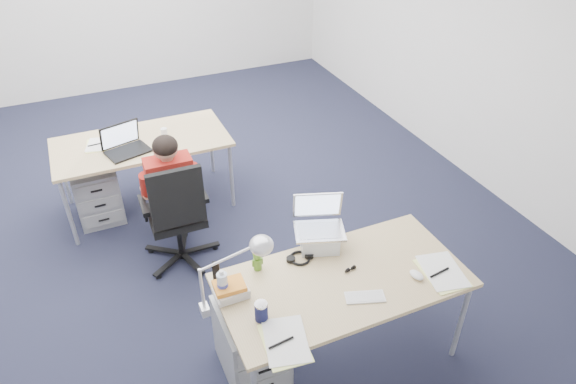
{
  "coord_description": "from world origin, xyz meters",
  "views": [
    {
      "loc": [
        -0.74,
        -4.03,
        3.07
      ],
      "look_at": [
        0.55,
        -1.1,
        0.85
      ],
      "focal_mm": 32.0,
      "sensor_mm": 36.0,
      "label": 1
    }
  ],
  "objects": [
    {
      "name": "far_papers",
      "position": [
        -0.7,
        0.46,
        0.73
      ],
      "size": [
        0.24,
        0.3,
        0.01
      ],
      "primitive_type": "cube",
      "rotation": [
        0.0,
        0.0,
        -0.24
      ],
      "color": "white",
      "rests_on": "desk_far"
    },
    {
      "name": "silver_laptop",
      "position": [
        0.55,
        -1.63,
        0.91
      ],
      "size": [
        0.41,
        0.36,
        0.36
      ],
      "primitive_type": null,
      "rotation": [
        0.0,
        0.0,
        -0.33
      ],
      "color": "silver",
      "rests_on": "desk_near"
    },
    {
      "name": "cordless_phone",
      "position": [
        -0.2,
        -1.69,
        0.81
      ],
      "size": [
        0.05,
        0.04,
        0.17
      ],
      "primitive_type": "cube",
      "rotation": [
        0.0,
        0.0,
        -0.4
      ],
      "color": "black",
      "rests_on": "desk_near"
    },
    {
      "name": "water_bottle",
      "position": [
        -0.2,
        -1.82,
        0.84
      ],
      "size": [
        0.09,
        0.09,
        0.21
      ],
      "primitive_type": "cylinder",
      "rotation": [
        0.0,
        0.0,
        -0.4
      ],
      "color": "silver",
      "rests_on": "desk_near"
    },
    {
      "name": "headphones",
      "position": [
        0.37,
        -1.7,
        0.75
      ],
      "size": [
        0.21,
        0.17,
        0.03
      ],
      "primitive_type": null,
      "rotation": [
        0.0,
        0.0,
        -0.12
      ],
      "color": "black",
      "rests_on": "desk_near"
    },
    {
      "name": "computer_mouse",
      "position": [
        0.98,
        -2.16,
        0.75
      ],
      "size": [
        0.08,
        0.12,
        0.04
      ],
      "primitive_type": "ellipsoid",
      "rotation": [
        0.0,
        0.0,
        0.19
      ],
      "color": "white",
      "rests_on": "desk_near"
    },
    {
      "name": "drawer_pedestal_near",
      "position": [
        -0.05,
        -1.85,
        0.28
      ],
      "size": [
        0.4,
        0.5,
        0.55
      ],
      "primitive_type": "cube",
      "color": "#999C9E",
      "rests_on": "ground"
    },
    {
      "name": "seated_person",
      "position": [
        -0.23,
        -0.39,
        0.61
      ],
      "size": [
        0.37,
        0.64,
        1.2
      ],
      "rotation": [
        0.0,
        0.0,
        -0.02
      ],
      "color": "#A11F17",
      "rests_on": "ground"
    },
    {
      "name": "office_chair",
      "position": [
        -0.23,
        -0.56,
        0.29
      ],
      "size": [
        0.66,
        0.66,
        1.04
      ],
      "rotation": [
        0.0,
        0.0,
        -0.02
      ],
      "color": "black",
      "rests_on": "ground"
    },
    {
      "name": "sunglasses",
      "position": [
        0.63,
        -1.93,
        0.74
      ],
      "size": [
        0.1,
        0.06,
        0.02
      ],
      "primitive_type": null,
      "rotation": [
        0.0,
        0.0,
        0.16
      ],
      "color": "black",
      "rests_on": "desk_near"
    },
    {
      "name": "desk_far",
      "position": [
        -0.31,
        0.38,
        0.68
      ],
      "size": [
        1.6,
        0.8,
        0.73
      ],
      "color": "tan",
      "rests_on": "ground"
    },
    {
      "name": "book_stack",
      "position": [
        -0.16,
        -1.82,
        0.78
      ],
      "size": [
        0.21,
        0.16,
        0.09
      ],
      "primitive_type": "cube",
      "rotation": [
        0.0,
        0.0,
        -0.06
      ],
      "color": "silver",
      "rests_on": "desk_near"
    },
    {
      "name": "desk_near",
      "position": [
        0.55,
        -1.98,
        0.68
      ],
      "size": [
        1.6,
        0.8,
        0.73
      ],
      "color": "tan",
      "rests_on": "ground"
    },
    {
      "name": "room",
      "position": [
        0.0,
        0.0,
        1.71
      ],
      "size": [
        6.02,
        7.02,
        2.8
      ],
      "color": "silver",
      "rests_on": "ground"
    },
    {
      "name": "far_cup",
      "position": [
        -0.09,
        0.38,
        0.77
      ],
      "size": [
        0.07,
        0.07,
        0.09
      ],
      "primitive_type": "cylinder",
      "rotation": [
        0.0,
        0.0,
        0.1
      ],
      "color": "white",
      "rests_on": "desk_far"
    },
    {
      "name": "wireless_keyboard",
      "position": [
        0.59,
        -2.18,
        0.74
      ],
      "size": [
        0.26,
        0.17,
        0.01
      ],
      "primitive_type": "cube",
      "rotation": [
        0.0,
        0.0,
        -0.33
      ],
      "color": "white",
      "rests_on": "desk_near"
    },
    {
      "name": "papers_right",
      "position": [
        1.16,
        -2.2,
        0.74
      ],
      "size": [
        0.29,
        0.38,
        0.01
      ],
      "primitive_type": "cube",
      "rotation": [
        0.0,
        0.0,
        -0.16
      ],
      "color": "#F6FF93",
      "rests_on": "desk_near"
    },
    {
      "name": "floor",
      "position": [
        0.0,
        0.0,
        0.0
      ],
      "size": [
        7.0,
        7.0,
        0.0
      ],
      "primitive_type": "plane",
      "color": "black",
      "rests_on": "ground"
    },
    {
      "name": "can_koozie",
      "position": [
        -0.06,
        -2.08,
        0.79
      ],
      "size": [
        0.1,
        0.1,
        0.13
      ],
      "primitive_type": "cylinder",
      "rotation": [
        0.0,
        0.0,
        -0.33
      ],
      "color": "#14163E",
      "rests_on": "desk_near"
    },
    {
      "name": "papers_left",
      "position": [
        -0.0,
        -2.3,
        0.74
      ],
      "size": [
        0.29,
        0.37,
        0.01
      ],
      "primitive_type": "cube",
      "rotation": [
        0.0,
        0.0,
        -0.19
      ],
      "color": "#F6FF93",
      "rests_on": "desk_near"
    },
    {
      "name": "bear_figurine",
      "position": [
        0.08,
        -1.67,
        0.8
      ],
      "size": [
        0.09,
        0.07,
        0.15
      ],
      "primitive_type": null,
      "rotation": [
        0.0,
        0.0,
        0.21
      ],
      "color": "#3A761F",
      "rests_on": "desk_near"
    },
    {
      "name": "dark_laptop",
      "position": [
        -0.45,
        0.21,
        0.86
      ],
      "size": [
        0.45,
        0.44,
        0.27
      ],
      "primitive_type": null,
      "rotation": [
        0.0,
        0.0,
        0.29
      ],
      "color": "black",
      "rests_on": "desk_far"
    },
    {
      "name": "desk_lamp",
      "position": [
        -0.2,
        -1.9,
        0.97
      ],
      "size": [
        0.42,
        0.16,
        0.48
      ],
      "primitive_type": null,
      "rotation": [
        0.0,
        0.0,
        0.03
      ],
      "color": "silver",
      "rests_on": "desk_near"
    },
    {
      "name": "drawer_pedestal_far",
      "position": [
        -0.79,
        0.41,
        0.28
      ],
      "size": [
        0.4,
        0.5,
        0.55
      ],
      "primitive_type": "cube",
      "color": "#999C9E",
      "rests_on": "ground"
    }
  ]
}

